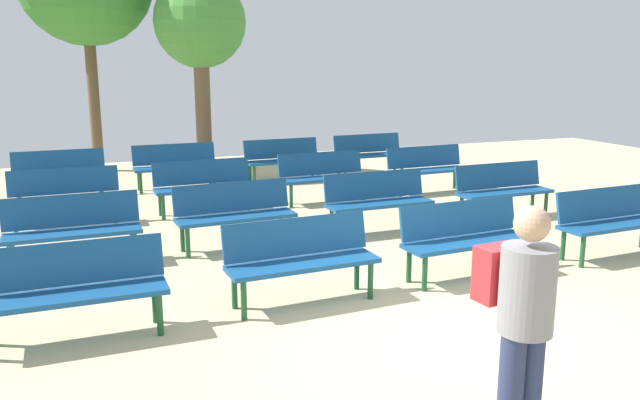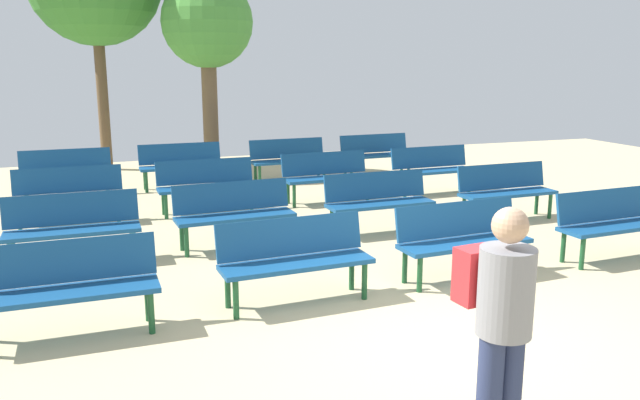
% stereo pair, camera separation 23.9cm
% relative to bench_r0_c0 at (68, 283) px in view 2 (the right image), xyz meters
% --- Properties ---
extents(ground_plane, '(24.00, 24.00, 0.00)m').
position_rel_bench_r0_c0_xyz_m(ground_plane, '(3.28, -1.44, -0.50)').
color(ground_plane, '#CCB789').
extents(bench_r0_c0, '(1.61, 0.50, 0.87)m').
position_rel_bench_r0_c0_xyz_m(bench_r0_c0, '(0.00, 0.00, 0.00)').
color(bench_r0_c0, navy).
rests_on(bench_r0_c0, ground_plane).
extents(bench_r0_c1, '(1.62, 0.56, 0.87)m').
position_rel_bench_r0_c0_xyz_m(bench_r0_c1, '(2.20, 0.12, 0.00)').
color(bench_r0_c1, navy).
rests_on(bench_r0_c1, ground_plane).
extents(bench_r0_c2, '(1.63, 0.58, 0.87)m').
position_rel_bench_r0_c0_xyz_m(bench_r0_c2, '(4.25, 0.19, 0.00)').
color(bench_r0_c2, navy).
rests_on(bench_r0_c2, ground_plane).
extents(bench_r0_c3, '(1.62, 0.56, 0.87)m').
position_rel_bench_r0_c0_xyz_m(bench_r0_c3, '(6.48, 0.21, 0.00)').
color(bench_r0_c3, navy).
rests_on(bench_r0_c3, ground_plane).
extents(bench_r1_c0, '(1.61, 0.50, 0.87)m').
position_rel_bench_r0_c0_xyz_m(bench_r1_c0, '(-0.01, 2.25, 0.00)').
color(bench_r1_c0, navy).
rests_on(bench_r1_c0, ground_plane).
extents(bench_r1_c1, '(1.62, 0.57, 0.87)m').
position_rel_bench_r0_c0_xyz_m(bench_r1_c1, '(2.03, 2.32, 0.00)').
color(bench_r1_c1, navy).
rests_on(bench_r1_c1, ground_plane).
extents(bench_r1_c2, '(1.61, 0.52, 0.87)m').
position_rel_bench_r0_c0_xyz_m(bench_r1_c2, '(4.20, 2.38, 0.00)').
color(bench_r1_c2, navy).
rests_on(bench_r1_c2, ground_plane).
extents(bench_r1_c3, '(1.61, 0.52, 0.87)m').
position_rel_bench_r0_c0_xyz_m(bench_r1_c3, '(6.41, 2.40, 0.00)').
color(bench_r1_c3, navy).
rests_on(bench_r1_c3, ground_plane).
extents(bench_r2_c0, '(1.60, 0.50, 0.87)m').
position_rel_bench_r0_c0_xyz_m(bench_r2_c0, '(-0.11, 4.38, 0.00)').
color(bench_r2_c0, navy).
rests_on(bench_r2_c0, ground_plane).
extents(bench_r2_c1, '(1.61, 0.51, 0.87)m').
position_rel_bench_r0_c0_xyz_m(bench_r2_c1, '(2.02, 4.44, 0.00)').
color(bench_r2_c1, navy).
rests_on(bench_r2_c1, ground_plane).
extents(bench_r2_c2, '(1.62, 0.55, 0.87)m').
position_rel_bench_r0_c0_xyz_m(bench_r2_c2, '(4.19, 4.58, 0.00)').
color(bench_r2_c2, navy).
rests_on(bench_r2_c2, ground_plane).
extents(bench_r2_c3, '(1.62, 0.54, 0.87)m').
position_rel_bench_r0_c0_xyz_m(bench_r2_c3, '(6.34, 4.62, 0.00)').
color(bench_r2_c3, navy).
rests_on(bench_r2_c3, ground_plane).
extents(bench_r3_c0, '(1.61, 0.51, 0.87)m').
position_rel_bench_r0_c0_xyz_m(bench_r3_c0, '(-0.21, 6.54, 0.00)').
color(bench_r3_c0, navy).
rests_on(bench_r3_c0, ground_plane).
extents(bench_r3_c1, '(1.60, 0.49, 0.87)m').
position_rel_bench_r0_c0_xyz_m(bench_r3_c1, '(1.91, 6.69, 0.00)').
color(bench_r3_c1, navy).
rests_on(bench_r3_c1, ground_plane).
extents(bench_r3_c2, '(1.61, 0.53, 0.87)m').
position_rel_bench_r0_c0_xyz_m(bench_r3_c2, '(4.12, 6.69, 0.00)').
color(bench_r3_c2, navy).
rests_on(bench_r3_c2, ground_plane).
extents(bench_r3_c3, '(1.62, 0.54, 0.87)m').
position_rel_bench_r0_c0_xyz_m(bench_r3_c3, '(6.18, 6.83, 0.00)').
color(bench_r3_c3, navy).
rests_on(bench_r3_c3, ground_plane).
extents(tree_1, '(1.97, 1.97, 4.27)m').
position_rel_bench_r0_c0_xyz_m(tree_1, '(2.80, 8.27, 2.71)').
color(tree_1, brown).
rests_on(tree_1, ground_plane).
extents(visitor_with_backpack, '(0.38, 0.55, 1.65)m').
position_rel_bench_r0_c0_xyz_m(visitor_with_backpack, '(2.59, -2.89, 0.43)').
color(visitor_with_backpack, navy).
rests_on(visitor_with_backpack, ground_plane).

